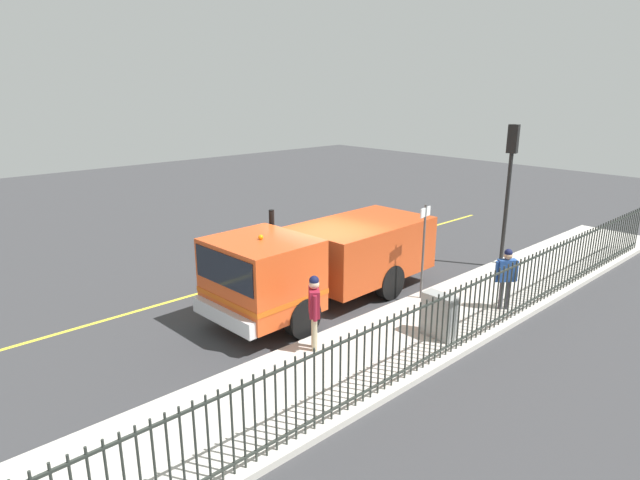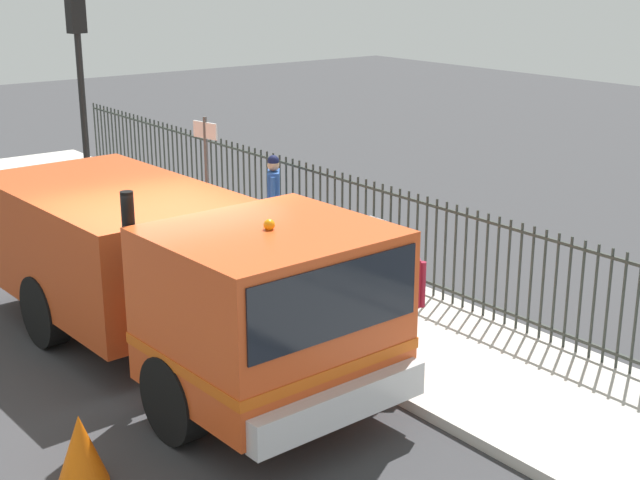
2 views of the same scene
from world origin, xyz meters
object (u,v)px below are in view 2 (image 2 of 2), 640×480
at_px(traffic_light_near, 79,58).
at_px(street_sign, 207,182).
at_px(traffic_cone, 81,449).
at_px(pedestrian_distant, 274,191).
at_px(utility_cabinet, 359,255).
at_px(work_truck, 179,269).
at_px(worker_standing, 399,287).

bearing_deg(traffic_light_near, street_sign, 80.96).
bearing_deg(traffic_light_near, traffic_cone, 55.68).
bearing_deg(street_sign, pedestrian_distant, 27.16).
bearing_deg(utility_cabinet, traffic_light_near, 106.41).
height_order(work_truck, street_sign, street_sign).
relative_size(work_truck, traffic_light_near, 1.57).
bearing_deg(pedestrian_distant, traffic_light_near, -113.25).
height_order(pedestrian_distant, traffic_cone, pedestrian_distant).
relative_size(traffic_light_near, street_sign, 1.70).
bearing_deg(utility_cabinet, street_sign, 136.80).
relative_size(pedestrian_distant, traffic_light_near, 0.37).
height_order(worker_standing, utility_cabinet, worker_standing).
bearing_deg(street_sign, traffic_cone, -134.12).
bearing_deg(street_sign, worker_standing, -86.93).
bearing_deg(utility_cabinet, worker_standing, -120.35).
xyz_separation_m(worker_standing, traffic_cone, (-3.99, 0.12, -0.80)).
bearing_deg(work_truck, traffic_cone, 37.48).
bearing_deg(traffic_light_near, utility_cabinet, 96.60).
distance_m(traffic_light_near, utility_cabinet, 6.58).
distance_m(traffic_light_near, street_sign, 4.52).
bearing_deg(pedestrian_distant, work_truck, -12.07).
xyz_separation_m(pedestrian_distant, traffic_cone, (-5.63, -4.85, -0.75)).
height_order(worker_standing, traffic_light_near, traffic_light_near).
bearing_deg(worker_standing, street_sign, -49.08).
bearing_deg(worker_standing, work_truck, -6.17).
relative_size(work_truck, traffic_cone, 9.61).
bearing_deg(street_sign, utility_cabinet, -43.20).
bearing_deg(traffic_light_near, worker_standing, 82.08).
bearing_deg(traffic_cone, street_sign, 45.88).
xyz_separation_m(pedestrian_distant, street_sign, (-1.86, -0.95, 0.60)).
height_order(work_truck, pedestrian_distant, work_truck).
height_order(traffic_light_near, traffic_cone, traffic_light_near).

